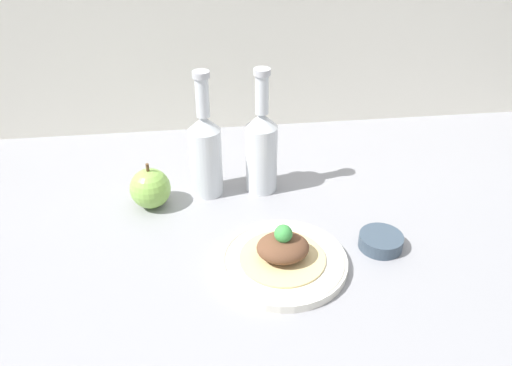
{
  "coord_description": "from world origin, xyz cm",
  "views": [
    {
      "loc": [
        -8.93,
        -68.01,
        58.04
      ],
      "look_at": [
        0.68,
        8.74,
        9.29
      ],
      "focal_mm": 35.0,
      "sensor_mm": 36.0,
      "label": 1
    }
  ],
  "objects_px": {
    "plated_food": "(283,249)",
    "apple": "(150,188)",
    "cider_bottle_right": "(262,148)",
    "dipping_bowl": "(381,241)",
    "cider_bottle_left": "(206,151)",
    "plate": "(282,261)"
  },
  "relations": [
    {
      "from": "plated_food",
      "to": "cider_bottle_right",
      "type": "xyz_separation_m",
      "value": [
        -0.0,
        0.25,
        0.06
      ]
    },
    {
      "from": "cider_bottle_left",
      "to": "apple",
      "type": "xyz_separation_m",
      "value": [
        -0.11,
        -0.04,
        -0.06
      ]
    },
    {
      "from": "apple",
      "to": "cider_bottle_right",
      "type": "bearing_deg",
      "value": 9.02
    },
    {
      "from": "cider_bottle_left",
      "to": "dipping_bowl",
      "type": "height_order",
      "value": "cider_bottle_left"
    },
    {
      "from": "cider_bottle_right",
      "to": "dipping_bowl",
      "type": "xyz_separation_m",
      "value": [
        0.19,
        -0.22,
        -0.09
      ]
    },
    {
      "from": "cider_bottle_left",
      "to": "cider_bottle_right",
      "type": "xyz_separation_m",
      "value": [
        0.11,
        0.0,
        0.0
      ]
    },
    {
      "from": "plated_food",
      "to": "dipping_bowl",
      "type": "xyz_separation_m",
      "value": [
        0.18,
        0.03,
        -0.02
      ]
    },
    {
      "from": "plated_food",
      "to": "apple",
      "type": "relative_size",
      "value": 1.52
    },
    {
      "from": "cider_bottle_right",
      "to": "apple",
      "type": "relative_size",
      "value": 2.73
    },
    {
      "from": "cider_bottle_left",
      "to": "apple",
      "type": "distance_m",
      "value": 0.13
    },
    {
      "from": "dipping_bowl",
      "to": "cider_bottle_left",
      "type": "bearing_deg",
      "value": 143.71
    },
    {
      "from": "cider_bottle_right",
      "to": "apple",
      "type": "bearing_deg",
      "value": -170.98
    },
    {
      "from": "cider_bottle_left",
      "to": "cider_bottle_right",
      "type": "distance_m",
      "value": 0.11
    },
    {
      "from": "cider_bottle_left",
      "to": "dipping_bowl",
      "type": "distance_m",
      "value": 0.38
    },
    {
      "from": "cider_bottle_left",
      "to": "apple",
      "type": "height_order",
      "value": "cider_bottle_left"
    },
    {
      "from": "apple",
      "to": "plate",
      "type": "bearing_deg",
      "value": -42.55
    },
    {
      "from": "plated_food",
      "to": "dipping_bowl",
      "type": "relative_size",
      "value": 1.87
    },
    {
      "from": "cider_bottle_left",
      "to": "dipping_bowl",
      "type": "bearing_deg",
      "value": -36.29
    },
    {
      "from": "plate",
      "to": "dipping_bowl",
      "type": "distance_m",
      "value": 0.19
    },
    {
      "from": "cider_bottle_right",
      "to": "plated_food",
      "type": "bearing_deg",
      "value": -89.3
    },
    {
      "from": "plated_food",
      "to": "apple",
      "type": "xyz_separation_m",
      "value": [
        -0.23,
        0.21,
        0.0
      ]
    },
    {
      "from": "plate",
      "to": "cider_bottle_right",
      "type": "distance_m",
      "value": 0.26
    }
  ]
}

